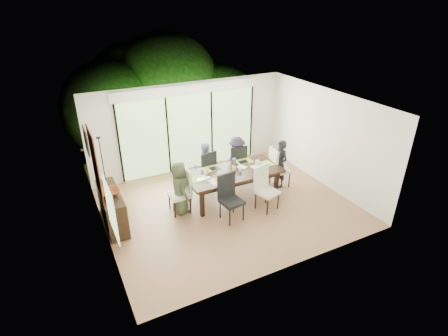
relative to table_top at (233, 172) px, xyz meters
name	(u,v)px	position (x,y,z in m)	size (l,w,h in m)	color
floor	(228,207)	(-0.32, -0.35, -0.76)	(6.00, 5.00, 0.01)	brown
ceiling	(229,104)	(-0.32, -0.35, 1.95)	(6.00, 5.00, 0.01)	white
wall_back	(190,127)	(-0.32, 2.16, 0.59)	(6.00, 0.02, 2.70)	silver
wall_front	(292,211)	(-0.32, -2.86, 0.59)	(6.00, 0.02, 2.70)	white
wall_left	(99,187)	(-3.33, -0.35, 0.59)	(0.02, 5.00, 2.70)	silver
wall_right	(326,138)	(2.69, -0.35, 0.59)	(0.02, 5.00, 2.70)	beige
glass_doors	(190,132)	(-0.32, 2.12, 0.44)	(4.20, 0.02, 2.30)	#598C3F
blinds_header	(189,89)	(-0.32, 2.11, 1.74)	(4.40, 0.06, 0.28)	white
mullion_a	(119,145)	(-2.42, 2.11, 0.44)	(0.05, 0.04, 2.30)	black
mullion_b	(168,136)	(-1.02, 2.11, 0.44)	(0.05, 0.04, 2.30)	black
mullion_c	(212,129)	(0.38, 2.11, 0.44)	(0.05, 0.04, 2.30)	black
mullion_d	(251,122)	(1.78, 2.11, 0.44)	(0.05, 0.04, 2.30)	black
side_window	(111,209)	(-3.29, -1.55, 0.74)	(0.02, 0.90, 1.00)	#8CAD7F
deck	(182,159)	(-0.32, 3.05, -0.81)	(6.00, 1.80, 0.10)	brown
rail_top	(172,134)	(-0.32, 3.85, -0.21)	(6.00, 0.08, 0.06)	brown
foliage_left	(110,109)	(-2.12, 4.85, 0.68)	(3.20, 3.20, 3.20)	#14380F
foliage_mid	(166,87)	(0.08, 5.45, 1.04)	(4.00, 4.00, 4.00)	#14380F
foliage_right	(219,101)	(1.88, 4.65, 0.50)	(2.80, 2.80, 2.80)	#14380F
foliage_far	(135,91)	(-0.92, 6.15, 0.86)	(3.60, 3.60, 3.60)	#14380F
table_top	(233,172)	(0.00, 0.00, 0.00)	(2.52, 1.16, 0.06)	black
table_apron	(233,176)	(0.00, 0.00, -0.09)	(2.31, 0.95, 0.11)	black
table_leg_fl	(202,203)	(-1.08, -0.43, -0.39)	(0.09, 0.09, 0.73)	black
table_leg_fr	(276,184)	(1.08, -0.43, -0.39)	(0.09, 0.09, 0.73)	black
table_leg_bl	(189,188)	(-1.08, 0.43, -0.39)	(0.09, 0.09, 0.73)	black
table_leg_br	(259,171)	(1.08, 0.43, -0.39)	(0.09, 0.09, 0.73)	black
chair_left_end	(179,192)	(-1.50, 0.00, -0.18)	(0.48, 0.48, 1.16)	white
chair_right_end	(280,167)	(1.50, 0.00, -0.18)	(0.48, 0.48, 1.16)	silver
chair_far_left	(204,169)	(-0.45, 0.85, -0.18)	(0.48, 0.48, 1.16)	black
chair_far_right	(236,162)	(0.55, 0.85, -0.18)	(0.48, 0.48, 1.16)	black
chair_near_left	(232,198)	(-0.50, -0.87, -0.18)	(0.48, 0.48, 1.16)	black
chair_near_right	(268,189)	(0.50, -0.87, -0.18)	(0.48, 0.48, 1.16)	white
person_left_end	(180,188)	(-1.48, 0.00, -0.08)	(0.63, 0.40, 1.36)	#3F4C32
person_right_end	(280,164)	(1.48, 0.00, -0.08)	(0.63, 0.40, 1.36)	black
person_far_left	(204,166)	(-0.45, 0.83, -0.08)	(0.63, 0.40, 1.36)	#7F97B8
person_far_right	(236,159)	(0.55, 0.83, -0.08)	(0.63, 0.40, 1.36)	#292030
placemat_left	(199,179)	(-0.95, 0.00, 0.03)	(0.46, 0.34, 0.01)	#83B340
placemat_right	(264,164)	(0.95, 0.00, 0.03)	(0.46, 0.34, 0.01)	#86A53A
placemat_far_l	(211,169)	(-0.45, 0.40, 0.03)	(0.46, 0.34, 0.01)	#A1C546
placemat_far_r	(244,161)	(0.55, 0.40, 0.03)	(0.46, 0.34, 0.01)	#97BB42
placemat_paper	(219,181)	(-0.55, -0.30, 0.03)	(0.46, 0.34, 0.01)	white
tablet_far_l	(215,168)	(-0.35, 0.35, 0.04)	(0.27, 0.19, 0.01)	black
tablet_far_r	(243,162)	(0.50, 0.35, 0.04)	(0.25, 0.18, 0.01)	black
papers	(257,167)	(0.70, -0.05, 0.03)	(0.32, 0.23, 0.00)	white
platter_base	(219,180)	(-0.55, -0.30, 0.05)	(0.27, 0.27, 0.03)	white
platter_snacks	(219,179)	(-0.55, -0.30, 0.07)	(0.21, 0.21, 0.01)	#BF7316
vase	(234,168)	(0.05, 0.05, 0.09)	(0.08, 0.08, 0.13)	silver
hyacinth_stems	(234,164)	(0.05, 0.05, 0.22)	(0.04, 0.04, 0.17)	#337226
hyacinth_blooms	(234,160)	(0.05, 0.05, 0.33)	(0.12, 0.12, 0.12)	#444EAB
laptop	(205,180)	(-0.85, -0.10, 0.05)	(0.35, 0.22, 0.03)	silver
cup_a	(206,173)	(-0.70, 0.15, 0.08)	(0.13, 0.13, 0.10)	white
cup_b	(240,170)	(0.15, -0.10, 0.08)	(0.11, 0.11, 0.10)	white
cup_c	(258,162)	(0.80, 0.10, 0.08)	(0.13, 0.13, 0.10)	white
book	(241,168)	(0.25, 0.05, 0.04)	(0.17, 0.24, 0.02)	white
sideboard	(112,208)	(-3.08, 0.22, -0.33)	(0.43, 1.53, 0.86)	black
bowl	(110,192)	(-3.08, 0.12, 0.16)	(0.45, 0.45, 0.11)	brown
candlestick_base	(106,185)	(-3.08, 0.57, 0.12)	(0.10, 0.10, 0.04)	black
candlestick_shaft	(102,162)	(-3.08, 0.57, 0.72)	(0.02, 0.02, 1.19)	black
candlestick_pan	(98,137)	(-3.08, 0.57, 1.32)	(0.10, 0.10, 0.03)	black
candle	(98,135)	(-3.08, 0.57, 1.37)	(0.03, 0.03, 0.10)	silver
tapestry	(95,164)	(-3.29, 0.05, 0.94)	(0.02, 1.00, 1.50)	maroon
art_frame	(86,141)	(-3.29, 1.35, 0.99)	(0.03, 0.55, 0.65)	black
art_canvas	(87,141)	(-3.27, 1.35, 0.99)	(0.01, 0.45, 0.55)	#195151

